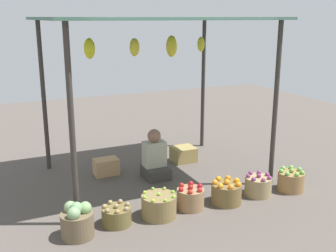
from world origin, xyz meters
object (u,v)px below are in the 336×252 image
(vendor_person, at_px, (155,159))
(basket_green_apples, at_px, (291,181))
(wooden_crate_stacked_rear, at_px, (106,167))
(basket_oranges, at_px, (226,193))
(basket_purple_onions, at_px, (258,186))
(basket_cabbages, at_px, (77,221))
(wooden_crate_near_vendor, at_px, (183,154))
(basket_potatoes, at_px, (117,215))
(basket_limes, at_px, (159,206))
(basket_red_apples, at_px, (190,198))

(vendor_person, height_order, basket_green_apples, vendor_person)
(wooden_crate_stacked_rear, bearing_deg, basket_oranges, -55.15)
(basket_purple_onions, bearing_deg, basket_cabbages, -178.73)
(basket_purple_onions, bearing_deg, wooden_crate_stacked_rear, 136.10)
(basket_purple_onions, distance_m, wooden_crate_near_vendor, 1.74)
(basket_potatoes, distance_m, basket_oranges, 1.54)
(basket_potatoes, xyz_separation_m, wooden_crate_stacked_rear, (0.36, 1.64, 0.02))
(vendor_person, relative_size, wooden_crate_near_vendor, 2.00)
(basket_oranges, height_order, wooden_crate_near_vendor, basket_oranges)
(basket_limes, xyz_separation_m, basket_red_apples, (0.47, 0.04, -0.00))
(basket_limes, bearing_deg, wooden_crate_near_vendor, 54.46)
(basket_limes, xyz_separation_m, wooden_crate_stacked_rear, (-0.19, 1.67, -0.02))
(basket_potatoes, height_order, basket_limes, basket_limes)
(wooden_crate_near_vendor, distance_m, wooden_crate_stacked_rear, 1.42)
(basket_limes, distance_m, basket_purple_onions, 1.54)
(basket_purple_onions, bearing_deg, vendor_person, 130.63)
(basket_cabbages, xyz_separation_m, basket_red_apples, (1.52, 0.09, -0.05))
(basket_red_apples, height_order, wooden_crate_near_vendor, basket_red_apples)
(basket_limes, bearing_deg, basket_green_apples, -1.80)
(basket_limes, distance_m, wooden_crate_near_vendor, 2.11)
(basket_red_apples, bearing_deg, basket_cabbages, -176.44)
(basket_green_apples, distance_m, wooden_crate_near_vendor, 1.97)
(basket_potatoes, distance_m, wooden_crate_stacked_rear, 1.68)
(vendor_person, height_order, wooden_crate_stacked_rear, vendor_person)
(basket_green_apples, bearing_deg, basket_limes, 178.20)
(basket_purple_onions, bearing_deg, basket_potatoes, 179.14)
(basket_cabbages, xyz_separation_m, basket_potatoes, (0.50, 0.09, -0.08))
(basket_cabbages, height_order, basket_red_apples, basket_cabbages)
(vendor_person, relative_size, basket_green_apples, 2.06)
(vendor_person, xyz_separation_m, wooden_crate_stacked_rear, (-0.67, 0.43, -0.17))
(basket_limes, relative_size, basket_oranges, 1.08)
(wooden_crate_near_vendor, bearing_deg, vendor_person, -147.77)
(basket_potatoes, distance_m, wooden_crate_near_vendor, 2.44)
(basket_purple_onions, xyz_separation_m, basket_green_apples, (0.53, -0.07, 0.01))
(basket_purple_onions, relative_size, wooden_crate_near_vendor, 0.98)
(vendor_person, distance_m, basket_oranges, 1.38)
(basket_green_apples, distance_m, wooden_crate_stacked_rear, 2.86)
(basket_oranges, bearing_deg, basket_green_apples, -2.04)
(basket_limes, bearing_deg, wooden_crate_stacked_rear, 96.54)
(basket_oranges, bearing_deg, basket_limes, 178.47)
(basket_potatoes, xyz_separation_m, wooden_crate_near_vendor, (1.78, 1.68, 0.01))
(basket_limes, distance_m, basket_red_apples, 0.47)
(vendor_person, bearing_deg, basket_limes, -111.01)
(vendor_person, distance_m, basket_limes, 1.34)
(basket_potatoes, distance_m, basket_red_apples, 1.02)
(vendor_person, bearing_deg, basket_oranges, -68.01)
(vendor_person, height_order, basket_oranges, vendor_person)
(wooden_crate_near_vendor, bearing_deg, basket_potatoes, -136.57)
(basket_potatoes, relative_size, basket_green_apples, 0.95)
(basket_cabbages, height_order, basket_purple_onions, basket_cabbages)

